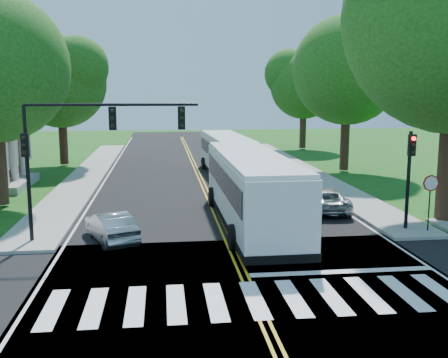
{
  "coord_description": "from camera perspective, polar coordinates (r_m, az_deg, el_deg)",
  "views": [
    {
      "loc": [
        -2.73,
        -15.44,
        6.32
      ],
      "look_at": [
        0.01,
        7.55,
        2.4
      ],
      "focal_mm": 42.0,
      "sensor_mm": 36.0,
      "label": 1
    }
  ],
  "objects": [
    {
      "name": "ground",
      "position": [
        16.91,
        3.05,
        -12.35
      ],
      "size": [
        140.0,
        140.0,
        0.0
      ],
      "primitive_type": "plane",
      "color": "#194D13",
      "rests_on": "ground"
    },
    {
      "name": "road",
      "position": [
        34.14,
        -2.1,
        -1.06
      ],
      "size": [
        14.0,
        96.0,
        0.01
      ],
      "primitive_type": "cube",
      "color": "black",
      "rests_on": "ground"
    },
    {
      "name": "cross_road",
      "position": [
        16.9,
        3.05,
        -12.33
      ],
      "size": [
        60.0,
        12.0,
        0.01
      ],
      "primitive_type": "cube",
      "color": "black",
      "rests_on": "ground"
    },
    {
      "name": "center_line",
      "position": [
        38.07,
        -2.6,
        0.06
      ],
      "size": [
        0.36,
        70.0,
        0.01
      ],
      "primitive_type": "cube",
      "color": "gold",
      "rests_on": "road"
    },
    {
      "name": "edge_line_w",
      "position": [
        38.19,
        -12.82,
        -0.14
      ],
      "size": [
        0.12,
        70.0,
        0.01
      ],
      "primitive_type": "cube",
      "color": "silver",
      "rests_on": "road"
    },
    {
      "name": "edge_line_e",
      "position": [
        39.15,
        7.38,
        0.26
      ],
      "size": [
        0.12,
        70.0,
        0.01
      ],
      "primitive_type": "cube",
      "color": "silver",
      "rests_on": "road"
    },
    {
      "name": "crosswalk",
      "position": [
        16.44,
        3.36,
        -12.95
      ],
      "size": [
        12.6,
        3.0,
        0.01
      ],
      "primitive_type": "cube",
      "color": "silver",
      "rests_on": "road"
    },
    {
      "name": "stop_bar",
      "position": [
        19.21,
        12.71,
        -9.79
      ],
      "size": [
        6.6,
        0.4,
        0.01
      ],
      "primitive_type": "cube",
      "color": "silver",
      "rests_on": "road"
    },
    {
      "name": "sidewalk_nw",
      "position": [
        41.3,
        -14.47,
        0.6
      ],
      "size": [
        2.6,
        40.0,
        0.15
      ],
      "primitive_type": "cube",
      "color": "gray",
      "rests_on": "ground"
    },
    {
      "name": "sidewalk_ne",
      "position": [
        42.38,
        8.36,
        1.03
      ],
      "size": [
        2.6,
        40.0,
        0.15
      ],
      "primitive_type": "cube",
      "color": "gray",
      "rests_on": "ground"
    },
    {
      "name": "tree_west_far",
      "position": [
        46.19,
        -17.39,
        10.02
      ],
      "size": [
        7.6,
        7.6,
        10.67
      ],
      "color": "black",
      "rests_on": "ground"
    },
    {
      "name": "tree_east_mid",
      "position": [
        41.96,
        13.3,
        11.46
      ],
      "size": [
        8.4,
        8.4,
        11.93
      ],
      "color": "black",
      "rests_on": "ground"
    },
    {
      "name": "tree_east_far",
      "position": [
        57.5,
        8.69,
        10.04
      ],
      "size": [
        7.2,
        7.2,
        10.34
      ],
      "color": "black",
      "rests_on": "ground"
    },
    {
      "name": "signal_nw",
      "position": [
        22.18,
        -14.92,
        4.27
      ],
      "size": [
        7.15,
        0.46,
        5.66
      ],
      "color": "black",
      "rests_on": "ground"
    },
    {
      "name": "signal_ne",
      "position": [
        24.69,
        19.55,
        1.24
      ],
      "size": [
        0.3,
        0.46,
        4.4
      ],
      "color": "black",
      "rests_on": "ground"
    },
    {
      "name": "stop_sign",
      "position": [
        24.79,
        21.56,
        -1.03
      ],
      "size": [
        0.76,
        0.08,
        2.53
      ],
      "color": "black",
      "rests_on": "ground"
    },
    {
      "name": "bus_lead",
      "position": [
        24.77,
        2.98,
        -0.95
      ],
      "size": [
        3.24,
        13.01,
        3.36
      ],
      "rotation": [
        0.0,
        0.0,
        3.15
      ],
      "color": "silver",
      "rests_on": "road"
    },
    {
      "name": "bus_follow",
      "position": [
        39.02,
        0.33,
        2.66
      ],
      "size": [
        3.22,
        11.75,
        3.01
      ],
      "rotation": [
        0.0,
        0.0,
        3.19
      ],
      "color": "silver",
      "rests_on": "road"
    },
    {
      "name": "hatchback",
      "position": [
        22.67,
        -12.18,
        -5.11
      ],
      "size": [
        2.65,
        4.07,
        1.27
      ],
      "primitive_type": "imported",
      "rotation": [
        0.0,
        0.0,
        3.51
      ],
      "color": "#A2A4A8",
      "rests_on": "road"
    },
    {
      "name": "suv",
      "position": [
        28.22,
        10.85,
        -2.19
      ],
      "size": [
        2.4,
        4.61,
        1.24
      ],
      "primitive_type": "imported",
      "rotation": [
        0.0,
        0.0,
        3.06
      ],
      "color": "#ACAFB4",
      "rests_on": "road"
    },
    {
      "name": "dark_sedan",
      "position": [
        31.55,
        7.65,
        -0.81
      ],
      "size": [
        2.53,
        4.72,
        1.3
      ],
      "primitive_type": "imported",
      "rotation": [
        0.0,
        0.0,
        3.31
      ],
      "color": "black",
      "rests_on": "road"
    }
  ]
}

